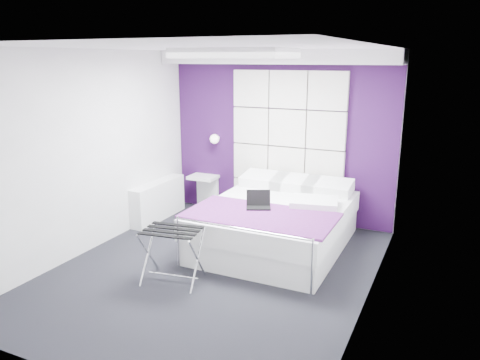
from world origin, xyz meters
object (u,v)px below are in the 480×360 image
object	(u,v)px
wall_lamp	(216,139)
radiator	(158,200)
laptop	(260,203)
bed	(276,223)
nightstand	(203,177)
luggage_rack	(172,256)

from	to	relation	value
wall_lamp	radiator	distance (m)	1.35
wall_lamp	laptop	size ratio (longest dim) A/B	0.49
bed	nightstand	bearing A→B (deg)	149.58
luggage_rack	bed	bearing A→B (deg)	55.78
wall_lamp	radiator	xyz separation A→B (m)	(-0.64, -0.76, -0.92)
wall_lamp	laptop	world-z (taller)	wall_lamp
bed	wall_lamp	bearing A→B (deg)	144.86
radiator	nightstand	bearing A→B (deg)	59.81
radiator	laptop	bearing A→B (deg)	-16.20
nightstand	radiator	bearing A→B (deg)	-120.19
wall_lamp	nightstand	world-z (taller)	wall_lamp
radiator	bed	bearing A→B (deg)	-7.20
wall_lamp	bed	world-z (taller)	wall_lamp
laptop	radiator	bearing A→B (deg)	139.43
laptop	bed	bearing A→B (deg)	45.70
nightstand	laptop	distance (m)	2.03
wall_lamp	luggage_rack	bearing A→B (deg)	-73.09
wall_lamp	nightstand	bearing A→B (deg)	-169.74
nightstand	laptop	size ratio (longest dim) A/B	1.50
luggage_rack	nightstand	bearing A→B (deg)	102.84
bed	laptop	bearing A→B (deg)	-109.93
radiator	wall_lamp	bearing A→B (deg)	49.90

